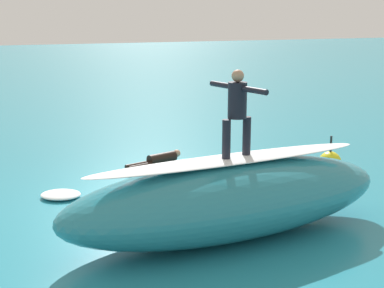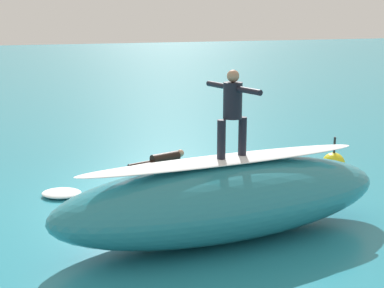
{
  "view_description": "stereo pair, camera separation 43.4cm",
  "coord_description": "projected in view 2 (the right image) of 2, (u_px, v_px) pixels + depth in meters",
  "views": [
    {
      "loc": [
        3.4,
        11.43,
        4.03
      ],
      "look_at": [
        -0.92,
        0.24,
        1.17
      ],
      "focal_mm": 52.44,
      "sensor_mm": 36.0,
      "label": 1
    },
    {
      "loc": [
        2.99,
        11.58,
        4.03
      ],
      "look_at": [
        -0.92,
        0.24,
        1.17
      ],
      "focal_mm": 52.44,
      "sensor_mm": 36.0,
      "label": 2
    }
  ],
  "objects": [
    {
      "name": "surfer_paddling",
      "position": [
        161.0,
        159.0,
        14.73
      ],
      "size": [
        1.63,
        0.71,
        0.3
      ],
      "rotation": [
        0.0,
        0.0,
        -2.84
      ],
      "color": "black",
      "rests_on": "surfboard_paddling"
    },
    {
      "name": "surfboard_riding",
      "position": [
        232.0,
        159.0,
        10.0
      ],
      "size": [
        1.86,
        0.92,
        0.07
      ],
      "primitive_type": "ellipsoid",
      "rotation": [
        0.0,
        0.0,
        0.25
      ],
      "color": "#EAE5C6",
      "rests_on": "wave_crest"
    },
    {
      "name": "foam_patch_near",
      "position": [
        62.0,
        193.0,
        12.49
      ],
      "size": [
        1.12,
        1.05,
        0.14
      ],
      "primitive_type": "ellipsoid",
      "rotation": [
        0.0,
        0.0,
        2.68
      ],
      "color": "white",
      "rests_on": "ground_plane"
    },
    {
      "name": "ground_plane",
      "position": [
        150.0,
        196.0,
        12.53
      ],
      "size": [
        120.0,
        120.0,
        0.0
      ],
      "primitive_type": "plane",
      "color": "teal"
    },
    {
      "name": "buoy_marker",
      "position": [
        333.0,
        164.0,
        14.05
      ],
      "size": [
        0.57,
        0.57,
        0.98
      ],
      "color": "yellow",
      "rests_on": "ground_plane"
    },
    {
      "name": "surfer_riding",
      "position": [
        233.0,
        107.0,
        9.78
      ],
      "size": [
        0.6,
        1.45,
        1.56
      ],
      "rotation": [
        0.0,
        0.0,
        0.25
      ],
      "color": "black",
      "rests_on": "surfboard_riding"
    },
    {
      "name": "wave_foam_lip",
      "position": [
        226.0,
        160.0,
        9.95
      ],
      "size": [
        5.49,
        1.2,
        0.08
      ],
      "primitive_type": "ellipsoid",
      "rotation": [
        0.0,
        0.0,
        0.09
      ],
      "color": "white",
      "rests_on": "wave_crest"
    },
    {
      "name": "surfboard_paddling",
      "position": [
        165.0,
        165.0,
        14.85
      ],
      "size": [
        2.2,
        1.17,
        0.1
      ],
      "primitive_type": "ellipsoid",
      "rotation": [
        0.0,
        0.0,
        -2.84
      ],
      "color": "#33B2D1",
      "rests_on": "ground_plane"
    },
    {
      "name": "wave_crest",
      "position": [
        225.0,
        199.0,
        10.13
      ],
      "size": [
        6.57,
        2.64,
        1.41
      ],
      "primitive_type": "ellipsoid",
      "rotation": [
        0.0,
        0.0,
        0.09
      ],
      "color": "teal",
      "rests_on": "ground_plane"
    }
  ]
}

